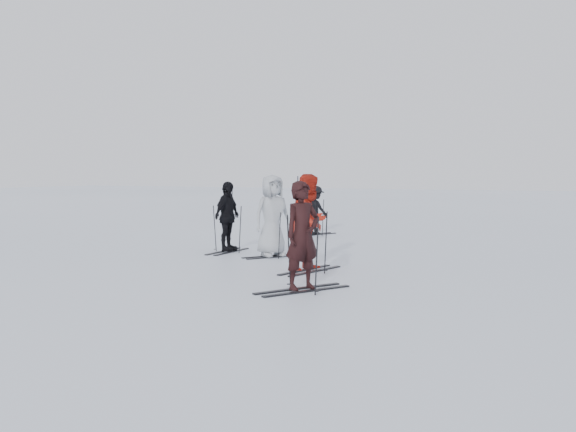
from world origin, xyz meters
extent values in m
plane|color=silver|center=(0.00, 0.00, 0.00)|extent=(120.00, 120.00, 0.00)
imported|color=black|center=(2.09, -2.85, 0.94)|extent=(0.74, 0.82, 1.88)
imported|color=#B42214|center=(1.35, -0.79, 1.00)|extent=(0.95, 1.11, 1.99)
imported|color=#A5ABAF|center=(-0.36, 0.87, 0.98)|extent=(1.06, 1.15, 1.97)
imported|color=black|center=(-1.84, 1.24, 0.89)|extent=(0.44, 1.05, 1.79)
imported|color=black|center=(-1.54, 6.36, 0.79)|extent=(0.95, 1.17, 1.57)
cylinder|color=black|center=(-4.08, 10.59, 0.94)|extent=(0.04, 0.04, 1.89)
camera|label=1|loc=(6.58, -12.96, 2.08)|focal=40.00mm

